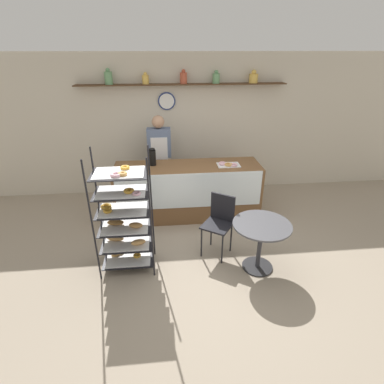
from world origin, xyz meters
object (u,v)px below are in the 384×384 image
Objects in this scene: pastry_rack at (124,219)px; person_worker at (160,156)px; donut_tray_counter at (228,164)px; coffee_carafe at (152,157)px; cafe_table at (261,235)px; cafe_chair at (220,218)px.

person_worker is (0.47, 1.97, 0.16)m from pastry_rack.
pastry_rack is 4.38× the size of donut_tray_counter.
cafe_table is at bearing -49.20° from coffee_carafe.
coffee_carafe is at bearing 162.33° from cafe_chair.
cafe_chair is at bearing -107.08° from donut_tray_counter.
coffee_carafe is 1.29m from donut_tray_counter.
person_worker is 1.86× the size of cafe_chair.
coffee_carafe is (-0.12, -0.53, 0.17)m from person_worker.
cafe_table is 0.85× the size of cafe_chair.
donut_tray_counter is at bearing 107.40° from cafe_chair.
cafe_table is at bearing -6.71° from pastry_rack.
coffee_carafe is (-1.42, 1.64, 0.57)m from cafe_table.
pastry_rack is 5.51× the size of coffee_carafe.
cafe_chair reaches higher than cafe_table.
pastry_rack is at bearing -104.01° from coffee_carafe.
coffee_carafe is 0.79× the size of donut_tray_counter.
donut_tray_counter is at bearing 38.11° from pastry_rack.
cafe_chair is at bearing -52.16° from coffee_carafe.
pastry_rack reaches higher than cafe_table.
pastry_rack is 2.08m from donut_tray_counter.
person_worker reaches higher than pastry_rack.
person_worker is 1.97m from cafe_chair.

